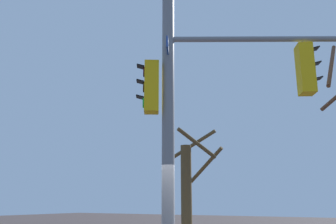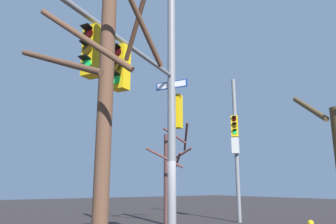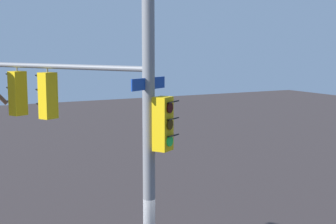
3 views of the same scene
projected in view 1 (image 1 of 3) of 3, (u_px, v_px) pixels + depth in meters
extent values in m
cylinder|color=slate|center=(168.00, 85.00, 7.56)|extent=(0.26, 0.26, 8.37)
cylinder|color=slate|center=(289.00, 39.00, 7.80)|extent=(2.66, 4.65, 0.12)
cube|color=gold|center=(305.00, 69.00, 7.62)|extent=(0.46, 0.43, 1.10)
cylinder|color=#2F0403|center=(312.00, 54.00, 7.70)|extent=(0.21, 0.12, 0.22)
cube|color=black|center=(315.00, 49.00, 7.72)|extent=(0.26, 0.24, 0.06)
cylinder|color=#352504|center=(313.00, 69.00, 7.61)|extent=(0.21, 0.12, 0.22)
cube|color=black|center=(316.00, 64.00, 7.64)|extent=(0.26, 0.24, 0.06)
cylinder|color=#19D147|center=(315.00, 84.00, 7.53)|extent=(0.21, 0.12, 0.22)
cube|color=black|center=(318.00, 79.00, 7.56)|extent=(0.26, 0.24, 0.06)
cylinder|color=slate|center=(303.00, 42.00, 7.78)|extent=(0.04, 0.04, 0.15)
cube|color=gold|center=(152.00, 87.00, 7.55)|extent=(0.46, 0.44, 1.10)
cylinder|color=#2F0403|center=(144.00, 72.00, 7.63)|extent=(0.20, 0.14, 0.22)
cube|color=black|center=(141.00, 67.00, 7.66)|extent=(0.26, 0.25, 0.06)
cylinder|color=#352504|center=(144.00, 87.00, 7.55)|extent=(0.20, 0.14, 0.22)
cube|color=black|center=(140.00, 82.00, 7.57)|extent=(0.26, 0.25, 0.06)
cylinder|color=#19D147|center=(144.00, 103.00, 7.47)|extent=(0.20, 0.14, 0.22)
cube|color=black|center=(140.00, 97.00, 7.49)|extent=(0.26, 0.25, 0.06)
cube|color=navy|center=(168.00, 52.00, 7.74)|extent=(0.99, 0.53, 0.24)
cube|color=white|center=(169.00, 52.00, 7.74)|extent=(0.89, 0.47, 0.18)
cylinder|color=brown|center=(331.00, 65.00, 8.82)|extent=(1.30, 0.25, 1.47)
cylinder|color=brown|center=(186.00, 201.00, 11.43)|extent=(0.35, 0.35, 3.60)
cylinder|color=brown|center=(202.00, 169.00, 12.27)|extent=(0.57, 1.73, 1.40)
cylinder|color=brown|center=(197.00, 143.00, 11.28)|extent=(1.27, 0.86, 0.91)
cylinder|color=brown|center=(192.00, 145.00, 12.66)|extent=(0.43, 1.72, 1.04)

